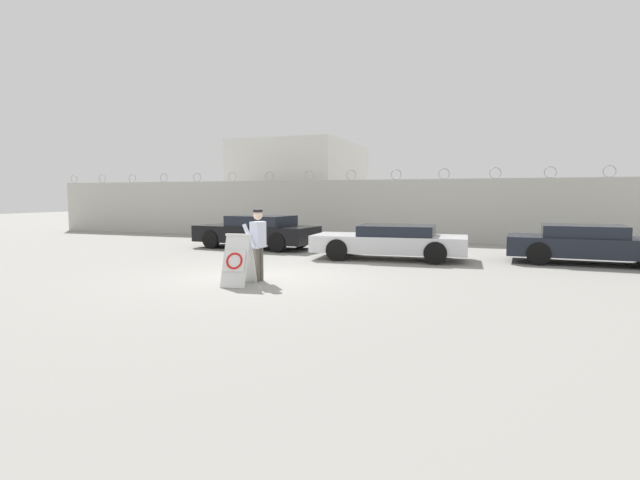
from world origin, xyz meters
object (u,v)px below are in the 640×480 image
object	(u,v)px
parked_car_front_coupe	(257,231)
parked_car_rear_sedan	(391,241)
parked_car_far_side	(590,244)
barricade_sign	(238,260)
security_guard	(258,242)
traffic_cone_near	(233,254)

from	to	relation	value
parked_car_front_coupe	parked_car_rear_sedan	distance (m)	5.67
parked_car_front_coupe	parked_car_rear_sedan	xyz separation A→B (m)	(5.49, -1.43, -0.07)
parked_car_rear_sedan	parked_car_far_side	bearing A→B (deg)	-174.83
barricade_sign	parked_car_far_side	xyz separation A→B (m)	(7.95, 6.70, 0.02)
security_guard	traffic_cone_near	bearing A→B (deg)	-134.36
parked_car_rear_sedan	security_guard	bearing A→B (deg)	63.75
security_guard	parked_car_front_coupe	size ratio (longest dim) A/B	0.35
parked_car_front_coupe	security_guard	bearing A→B (deg)	122.87
barricade_sign	security_guard	world-z (taller)	security_guard
traffic_cone_near	parked_car_rear_sedan	world-z (taller)	parked_car_rear_sedan
security_guard	traffic_cone_near	size ratio (longest dim) A/B	2.12
barricade_sign	security_guard	xyz separation A→B (m)	(0.17, 0.64, 0.35)
barricade_sign	traffic_cone_near	xyz separation A→B (m)	(-1.52, 2.37, -0.18)
parked_car_front_coupe	parked_car_far_side	size ratio (longest dim) A/B	1.03
barricade_sign	parked_car_far_side	distance (m)	10.40
parked_car_front_coupe	parked_car_rear_sedan	size ratio (longest dim) A/B	0.98
parked_car_rear_sedan	barricade_sign	bearing A→B (deg)	64.48
security_guard	traffic_cone_near	xyz separation A→B (m)	(-1.69, 1.73, -0.54)
security_guard	parked_car_far_side	size ratio (longest dim) A/B	0.36
barricade_sign	parked_car_front_coupe	bearing A→B (deg)	106.66
barricade_sign	parked_car_rear_sedan	size ratio (longest dim) A/B	0.24
parked_car_front_coupe	parked_car_far_side	distance (m)	11.23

